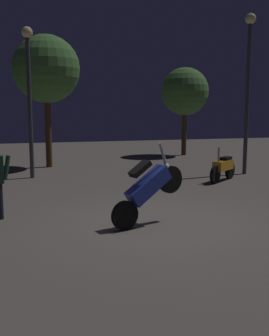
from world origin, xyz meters
name	(u,v)px	position (x,y,z in m)	size (l,w,h in m)	color
ground_plane	(158,222)	(0.00, 0.00, 0.00)	(40.00, 40.00, 0.00)	#605951
motorcycle_blue_foreground	(148,188)	(-0.25, -0.10, 0.74)	(1.60, 0.63, 1.63)	black
motorcycle_orange_parked_left	(223,167)	(3.50, 3.86, 0.44)	(1.38, 1.09, 1.11)	black
streetlamp_near	(248,75)	(4.93, 4.95, 3.42)	(0.36, 0.36, 5.44)	#38383D
streetlamp_far	(29,83)	(-2.32, 6.14, 3.10)	(0.36, 0.36, 4.86)	#38383D
tree_center_bg	(46,70)	(-1.60, 8.53, 3.76)	(2.57, 2.57, 5.06)	#4C331E
tree_right_bg	(185,92)	(5.09, 10.87, 3.08)	(2.30, 2.30, 4.25)	#4C331E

